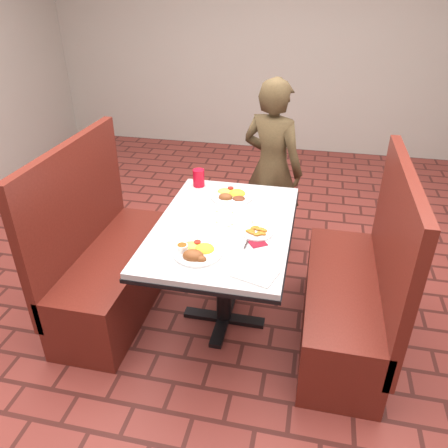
{
  "coord_description": "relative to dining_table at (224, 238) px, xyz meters",
  "views": [
    {
      "loc": [
        0.48,
        -2.22,
        2.04
      ],
      "look_at": [
        0.0,
        0.0,
        0.75
      ],
      "focal_mm": 35.0,
      "sensor_mm": 36.0,
      "label": 1
    }
  ],
  "objects": [
    {
      "name": "lettuce_shreds",
      "position": [
        0.04,
        0.06,
        0.1
      ],
      "size": [
        0.28,
        0.32,
        0.0
      ],
      "primitive_type": null,
      "color": "#7BAD45",
      "rests_on": "dining_table"
    },
    {
      "name": "booth_bench_left",
      "position": [
        -0.8,
        0.0,
        -0.32
      ],
      "size": [
        0.47,
        1.2,
        1.17
      ],
      "color": "maroon",
      "rests_on": "ground"
    },
    {
      "name": "near_dinner_plate",
      "position": [
        -0.07,
        -0.35,
        0.12
      ],
      "size": [
        0.26,
        0.26,
        0.08
      ],
      "rotation": [
        0.0,
        0.0,
        -0.2
      ],
      "color": "white",
      "rests_on": "dining_table"
    },
    {
      "name": "knife_utensil",
      "position": [
        -0.05,
        -0.34,
        0.11
      ],
      "size": [
        0.06,
        0.16,
        0.0
      ],
      "primitive_type": "cube",
      "rotation": [
        0.0,
        0.0,
        0.32
      ],
      "color": "silver",
      "rests_on": "dining_table"
    },
    {
      "name": "paper_napkin",
      "position": [
        0.26,
        -0.47,
        0.1
      ],
      "size": [
        0.24,
        0.21,
        0.01
      ],
      "primitive_type": "cube",
      "rotation": [
        0.0,
        0.0,
        -0.3
      ],
      "color": "white",
      "rests_on": "dining_table"
    },
    {
      "name": "room",
      "position": [
        0.0,
        0.0,
        1.26
      ],
      "size": [
        7.0,
        7.04,
        2.82
      ],
      "color": "maroon",
      "rests_on": "ground"
    },
    {
      "name": "diner_person",
      "position": [
        0.17,
        1.01,
        0.06
      ],
      "size": [
        0.61,
        0.52,
        1.42
      ],
      "primitive_type": "imported",
      "rotation": [
        0.0,
        0.0,
        2.73
      ],
      "color": "brown",
      "rests_on": "ground"
    },
    {
      "name": "spoon_utensil",
      "position": [
        0.17,
        -0.19,
        0.1
      ],
      "size": [
        0.02,
        0.13,
        0.0
      ],
      "primitive_type": "cube",
      "rotation": [
        0.0,
        0.0,
        -0.06
      ],
      "color": "silver",
      "rests_on": "dining_table"
    },
    {
      "name": "maroon_napkin",
      "position": [
        0.23,
        -0.17,
        0.1
      ],
      "size": [
        0.13,
        0.13,
        0.0
      ],
      "primitive_type": "cube",
      "rotation": [
        0.0,
        0.0,
        0.6
      ],
      "color": "maroon",
      "rests_on": "dining_table"
    },
    {
      "name": "dining_table",
      "position": [
        0.0,
        0.0,
        0.0
      ],
      "size": [
        0.81,
        1.21,
        0.75
      ],
      "color": "silver",
      "rests_on": "ground"
    },
    {
      "name": "booth_bench_right",
      "position": [
        0.8,
        0.0,
        -0.32
      ],
      "size": [
        0.47,
        1.2,
        1.17
      ],
      "color": "maroon",
      "rests_on": "ground"
    },
    {
      "name": "far_dinner_plate",
      "position": [
        -0.03,
        0.36,
        0.12
      ],
      "size": [
        0.28,
        0.28,
        0.07
      ],
      "rotation": [
        0.0,
        0.0,
        0.32
      ],
      "color": "white",
      "rests_on": "dining_table"
    },
    {
      "name": "plantain_plate",
      "position": [
        0.21,
        -0.07,
        0.11
      ],
      "size": [
        0.18,
        0.18,
        0.03
      ],
      "rotation": [
        0.0,
        0.0,
        0.39
      ],
      "color": "white",
      "rests_on": "dining_table"
    },
    {
      "name": "fork_utensil",
      "position": [
        -0.09,
        -0.37,
        0.11
      ],
      "size": [
        0.02,
        0.13,
        0.0
      ],
      "primitive_type": "cube",
      "rotation": [
        0.0,
        0.0,
        -0.12
      ],
      "color": "silver",
      "rests_on": "dining_table"
    },
    {
      "name": "red_tumbler",
      "position": [
        -0.29,
        0.5,
        0.16
      ],
      "size": [
        0.08,
        0.08,
        0.12
      ],
      "primitive_type": "cylinder",
      "color": "red",
      "rests_on": "dining_table"
    }
  ]
}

